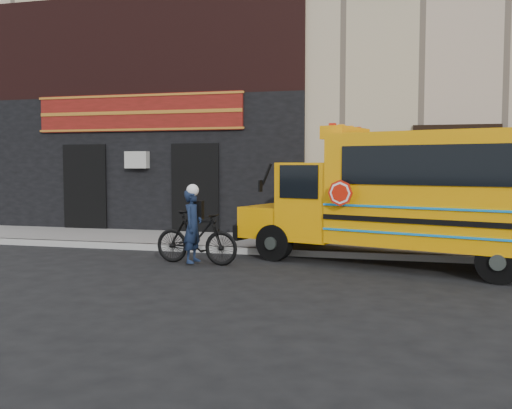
{
  "coord_description": "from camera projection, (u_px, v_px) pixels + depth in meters",
  "views": [
    {
      "loc": [
        2.66,
        -10.28,
        2.11
      ],
      "look_at": [
        -0.46,
        1.85,
        1.23
      ],
      "focal_mm": 40.0,
      "sensor_mm": 36.0,
      "label": 1
    }
  ],
  "objects": [
    {
      "name": "curb",
      "position": [
        283.0,
        252.0,
        13.25
      ],
      "size": [
        40.0,
        0.2,
        0.15
      ],
      "primitive_type": "cube",
      "color": "#9E9E99",
      "rests_on": "ground"
    },
    {
      "name": "bicycle",
      "position": [
        196.0,
        238.0,
        12.05
      ],
      "size": [
        1.94,
        0.74,
        1.14
      ],
      "primitive_type": "imported",
      "rotation": [
        0.0,
        0.0,
        1.46
      ],
      "color": "black",
      "rests_on": "ground"
    },
    {
      "name": "ground",
      "position": [
        255.0,
        277.0,
        10.74
      ],
      "size": [
        120.0,
        120.0,
        0.0
      ],
      "primitive_type": "plane",
      "color": "black",
      "rests_on": "ground"
    },
    {
      "name": "cyclist",
      "position": [
        193.0,
        228.0,
        11.96
      ],
      "size": [
        0.41,
        0.59,
        1.54
      ],
      "primitive_type": "imported",
      "rotation": [
        0.0,
        0.0,
        1.49
      ],
      "color": "#111C34",
      "rests_on": "ground"
    },
    {
      "name": "sidewalk",
      "position": [
        295.0,
        244.0,
        14.7
      ],
      "size": [
        40.0,
        3.0,
        0.15
      ],
      "primitive_type": "cube",
      "color": "slate",
      "rests_on": "ground"
    },
    {
      "name": "building",
      "position": [
        327.0,
        52.0,
        20.42
      ],
      "size": [
        20.0,
        10.7,
        12.0
      ],
      "color": "tan",
      "rests_on": "sidewalk"
    },
    {
      "name": "school_bus",
      "position": [
        416.0,
        194.0,
        11.73
      ],
      "size": [
        7.22,
        4.1,
        2.92
      ],
      "color": "black",
      "rests_on": "ground"
    }
  ]
}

